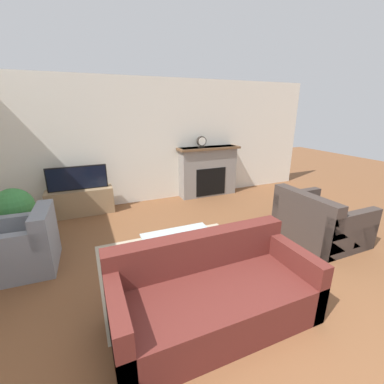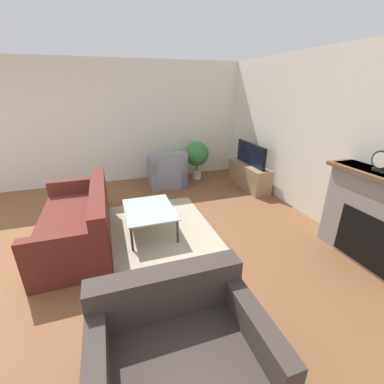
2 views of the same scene
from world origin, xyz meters
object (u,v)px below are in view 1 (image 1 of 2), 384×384
object	(u,v)px
armchair_by_window	(27,248)
couch_loveseat	(318,222)
tv	(78,178)
couch_sectional	(213,294)
potted_plant	(14,209)
mantel_clock	(202,142)
coffee_table	(181,241)

from	to	relation	value
armchair_by_window	couch_loveseat	bearing A→B (deg)	80.16
tv	couch_sectional	bearing A→B (deg)	-71.31
armchair_by_window	potted_plant	distance (m)	0.88
armchair_by_window	mantel_clock	size ratio (longest dim) A/B	3.23
couch_loveseat	armchair_by_window	xyz separation A→B (m)	(-4.26, 0.92, 0.01)
coffee_table	potted_plant	bearing A→B (deg)	144.53
couch_loveseat	potted_plant	world-z (taller)	potted_plant
potted_plant	couch_loveseat	bearing A→B (deg)	-20.88
tv	couch_loveseat	xyz separation A→B (m)	(3.57, -2.65, -0.47)
coffee_table	mantel_clock	distance (m)	3.13
potted_plant	tv	bearing A→B (deg)	45.29
armchair_by_window	mantel_clock	distance (m)	4.02
tv	potted_plant	distance (m)	1.32
mantel_clock	armchair_by_window	bearing A→B (deg)	-151.88
tv	couch_loveseat	world-z (taller)	tv
tv	armchair_by_window	bearing A→B (deg)	-111.76
couch_sectional	couch_loveseat	size ratio (longest dim) A/B	1.64
couch_sectional	mantel_clock	bearing A→B (deg)	66.54
couch_loveseat	potted_plant	distance (m)	4.82
potted_plant	armchair_by_window	bearing A→B (deg)	-73.83
coffee_table	armchair_by_window	bearing A→B (deg)	159.02
couch_loveseat	potted_plant	size ratio (longest dim) A/B	1.33
armchair_by_window	potted_plant	world-z (taller)	potted_plant
coffee_table	mantel_clock	bearing A→B (deg)	59.68
couch_sectional	potted_plant	size ratio (longest dim) A/B	2.18
couch_sectional	potted_plant	world-z (taller)	potted_plant
couch_loveseat	coffee_table	xyz separation A→B (m)	(-2.34, 0.18, 0.07)
armchair_by_window	coffee_table	world-z (taller)	armchair_by_window
tv	coffee_table	xyz separation A→B (m)	(1.23, -2.47, -0.41)
couch_loveseat	coffee_table	world-z (taller)	couch_loveseat
potted_plant	couch_sectional	bearing A→B (deg)	-50.56
tv	couch_loveseat	distance (m)	4.47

